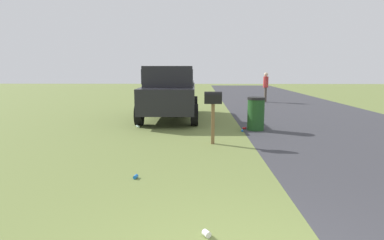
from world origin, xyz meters
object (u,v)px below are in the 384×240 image
(trash_bin, at_px, (256,114))
(pedestrian, at_px, (266,85))
(mailbox, at_px, (213,102))
(pickup_truck, at_px, (170,91))

(trash_bin, bearing_deg, pedestrian, -13.12)
(mailbox, height_order, trash_bin, mailbox)
(mailbox, xyz_separation_m, trash_bin, (2.01, -1.49, -0.57))
(pickup_truck, relative_size, pedestrian, 2.91)
(pickup_truck, xyz_separation_m, pedestrian, (6.75, -5.12, -0.08))
(pickup_truck, bearing_deg, pedestrian, 142.13)
(mailbox, distance_m, pedestrian, 11.63)
(trash_bin, xyz_separation_m, pedestrian, (9.05, -2.11, 0.48))
(mailbox, relative_size, trash_bin, 1.29)
(pedestrian, bearing_deg, trash_bin, -96.44)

